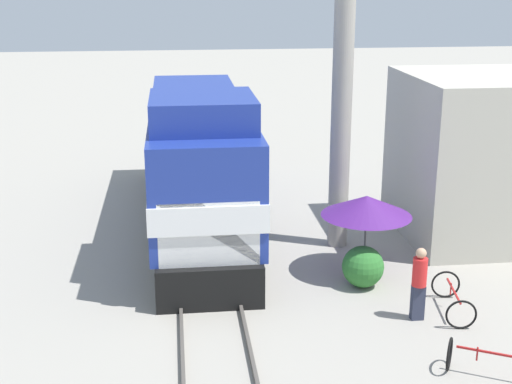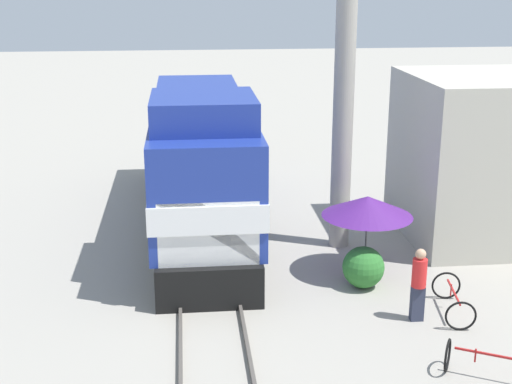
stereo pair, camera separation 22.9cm
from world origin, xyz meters
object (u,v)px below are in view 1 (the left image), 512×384
object	(u,v)px
billboard_sign	(417,146)
person_bystander	(419,281)
utility_pole	(342,99)
bicycle	(453,298)
vendor_umbrella	(367,206)
locomotive	(199,163)
bicycle_spare	(492,362)

from	to	relation	value
billboard_sign	person_bystander	size ratio (longest dim) A/B	1.81
utility_pole	billboard_sign	bearing A→B (deg)	37.07
billboard_sign	bicycle	distance (m)	7.51
billboard_sign	bicycle	world-z (taller)	billboard_sign
bicycle	vendor_umbrella	bearing A→B (deg)	-50.54
person_bystander	locomotive	bearing A→B (deg)	124.46
person_bystander	bicycle	distance (m)	1.15
person_bystander	bicycle_spare	xyz separation A→B (m)	(0.63, -2.63, -0.61)
bicycle_spare	utility_pole	bearing A→B (deg)	-140.76
vendor_umbrella	person_bystander	xyz separation A→B (m)	(0.54, -2.76, -0.95)
bicycle	bicycle_spare	size ratio (longest dim) A/B	0.98
utility_pole	bicycle_spare	world-z (taller)	utility_pole
utility_pole	billboard_sign	xyz separation A→B (m)	(3.12, 2.36, -2.00)
bicycle	bicycle_spare	bearing A→B (deg)	92.51
locomotive	bicycle_spare	size ratio (longest dim) A/B	7.02
locomotive	bicycle	distance (m)	9.02
locomotive	bicycle	size ratio (longest dim) A/B	7.13
bicycle	locomotive	bearing A→B (deg)	-40.65
bicycle_spare	person_bystander	bearing A→B (deg)	-137.82
utility_pole	billboard_sign	size ratio (longest dim) A/B	2.70
vendor_umbrella	bicycle_spare	xyz separation A→B (m)	(1.17, -5.40, -1.57)
locomotive	billboard_sign	xyz separation A→B (m)	(7.12, 0.36, 0.27)
bicycle_spare	bicycle	bearing A→B (deg)	-157.73
utility_pole	bicycle_spare	size ratio (longest dim) A/B	4.77
locomotive	billboard_sign	bearing A→B (deg)	2.89
billboard_sign	bicycle_spare	distance (m)	10.31
person_bystander	bicycle	size ratio (longest dim) A/B	0.99
utility_pole	person_bystander	xyz separation A→B (m)	(0.78, -4.97, -3.41)
utility_pole	bicycle_spare	bearing A→B (deg)	-79.50
person_bystander	bicycle	bearing A→B (deg)	13.11
locomotive	person_bystander	bearing A→B (deg)	-55.54
locomotive	utility_pole	distance (m)	5.01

